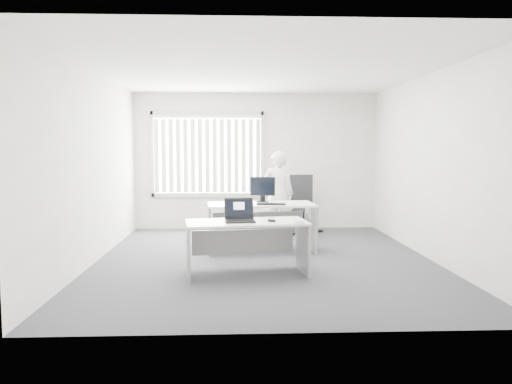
{
  "coord_description": "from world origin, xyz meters",
  "views": [
    {
      "loc": [
        -0.44,
        -7.37,
        1.67
      ],
      "look_at": [
        -0.12,
        0.15,
        1.01
      ],
      "focal_mm": 35.0,
      "sensor_mm": 36.0,
      "label": 1
    }
  ],
  "objects_px": {
    "office_chair": "(302,215)",
    "monitor": "(263,189)",
    "desk_near": "(247,236)",
    "person": "(278,194)",
    "laptop": "(240,211)",
    "desk_far": "(261,217)"
  },
  "relations": [
    {
      "from": "laptop",
      "to": "desk_far",
      "type": "bearing_deg",
      "value": 72.64
    },
    {
      "from": "desk_near",
      "to": "office_chair",
      "type": "height_order",
      "value": "office_chair"
    },
    {
      "from": "person",
      "to": "laptop",
      "type": "height_order",
      "value": "person"
    },
    {
      "from": "desk_near",
      "to": "desk_far",
      "type": "xyz_separation_m",
      "value": [
        0.27,
        1.52,
        0.05
      ]
    },
    {
      "from": "person",
      "to": "laptop",
      "type": "xyz_separation_m",
      "value": [
        -0.75,
        -2.97,
        0.05
      ]
    },
    {
      "from": "laptop",
      "to": "monitor",
      "type": "distance_m",
      "value": 1.88
    },
    {
      "from": "monitor",
      "to": "desk_near",
      "type": "bearing_deg",
      "value": -88.8
    },
    {
      "from": "desk_near",
      "to": "laptop",
      "type": "xyz_separation_m",
      "value": [
        -0.09,
        -0.07,
        0.35
      ]
    },
    {
      "from": "office_chair",
      "to": "person",
      "type": "relative_size",
      "value": 0.71
    },
    {
      "from": "desk_near",
      "to": "monitor",
      "type": "relative_size",
      "value": 3.95
    },
    {
      "from": "office_chair",
      "to": "monitor",
      "type": "relative_size",
      "value": 2.75
    },
    {
      "from": "monitor",
      "to": "desk_far",
      "type": "bearing_deg",
      "value": -88.07
    },
    {
      "from": "office_chair",
      "to": "desk_far",
      "type": "bearing_deg",
      "value": -121.95
    },
    {
      "from": "desk_near",
      "to": "office_chair",
      "type": "xyz_separation_m",
      "value": [
        1.17,
        3.21,
        -0.16
      ]
    },
    {
      "from": "person",
      "to": "laptop",
      "type": "relative_size",
      "value": 4.22
    },
    {
      "from": "desk_far",
      "to": "person",
      "type": "xyz_separation_m",
      "value": [
        0.4,
        1.38,
        0.25
      ]
    },
    {
      "from": "person",
      "to": "desk_near",
      "type": "bearing_deg",
      "value": 82.28
    },
    {
      "from": "monitor",
      "to": "office_chair",
      "type": "bearing_deg",
      "value": 70.25
    },
    {
      "from": "office_chair",
      "to": "monitor",
      "type": "xyz_separation_m",
      "value": [
        -0.86,
        -1.44,
        0.63
      ]
    },
    {
      "from": "office_chair",
      "to": "monitor",
      "type": "distance_m",
      "value": 1.8
    },
    {
      "from": "desk_near",
      "to": "office_chair",
      "type": "distance_m",
      "value": 3.42
    },
    {
      "from": "desk_far",
      "to": "monitor",
      "type": "bearing_deg",
      "value": 76.64
    }
  ]
}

